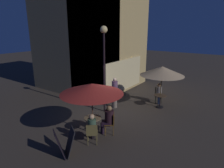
% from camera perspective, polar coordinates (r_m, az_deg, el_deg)
% --- Properties ---
extents(ground_plane, '(60.00, 60.00, 0.00)m').
position_cam_1_polar(ground_plane, '(10.05, -1.72, -9.30)').
color(ground_plane, '#3A3129').
extents(cafe_building, '(6.25, 6.34, 9.66)m').
position_cam_1_polar(cafe_building, '(13.65, -5.71, 18.14)').
color(cafe_building, tan).
rests_on(cafe_building, ground).
extents(street_lamp_near_corner, '(0.36, 0.36, 4.42)m').
position_cam_1_polar(street_lamp_near_corner, '(9.72, -2.37, 9.61)').
color(street_lamp_near_corner, black).
rests_on(street_lamp_near_corner, ground).
extents(menu_sandwich_board, '(0.86, 0.82, 0.98)m').
position_cam_1_polar(menu_sandwich_board, '(7.15, -13.74, -16.51)').
color(menu_sandwich_board, black).
rests_on(menu_sandwich_board, ground).
extents(cafe_table_0, '(0.71, 0.71, 0.73)m').
position_cam_1_polar(cafe_table_0, '(8.29, -5.66, -11.10)').
color(cafe_table_0, black).
rests_on(cafe_table_0, ground).
extents(cafe_table_1, '(0.68, 0.68, 0.73)m').
position_cam_1_polar(cafe_table_1, '(11.19, 13.93, -4.26)').
color(cafe_table_1, black).
rests_on(cafe_table_1, ground).
extents(patio_umbrella_0, '(2.55, 2.55, 2.20)m').
position_cam_1_polar(patio_umbrella_0, '(7.74, -5.96, -1.39)').
color(patio_umbrella_0, black).
rests_on(patio_umbrella_0, ground).
extents(patio_umbrella_1, '(2.35, 2.35, 2.35)m').
position_cam_1_polar(patio_umbrella_1, '(10.76, 14.50, 3.71)').
color(patio_umbrella_1, black).
rests_on(patio_umbrella_1, ground).
extents(cafe_chair_0, '(0.59, 0.59, 0.86)m').
position_cam_1_polar(cafe_chair_0, '(7.60, -5.89, -13.86)').
color(cafe_chair_0, brown).
rests_on(cafe_chair_0, ground).
extents(cafe_chair_1, '(0.58, 0.58, 0.91)m').
position_cam_1_polar(cafe_chair_1, '(8.24, -0.18, -10.98)').
color(cafe_chair_1, '#543815').
rests_on(cafe_chair_1, ground).
extents(cafe_chair_2, '(0.54, 0.54, 0.88)m').
position_cam_1_polar(cafe_chair_2, '(11.99, 13.49, -2.67)').
color(cafe_chair_2, black).
rests_on(cafe_chair_2, ground).
extents(patron_seated_0, '(0.51, 0.48, 1.21)m').
position_cam_1_polar(patron_seated_0, '(7.65, -5.88, -12.23)').
color(patron_seated_0, black).
rests_on(patron_seated_0, ground).
extents(patron_seated_1, '(0.52, 0.56, 1.26)m').
position_cam_1_polar(patron_seated_1, '(8.17, -1.16, -9.97)').
color(patron_seated_1, black).
rests_on(patron_seated_1, ground).
extents(patron_seated_2, '(0.54, 0.48, 1.20)m').
position_cam_1_polar(patron_seated_2, '(11.82, 13.60, -2.26)').
color(patron_seated_2, '#1B2644').
rests_on(patron_seated_2, ground).
extents(patron_standing_3, '(0.32, 0.32, 1.72)m').
position_cam_1_polar(patron_standing_3, '(10.76, 0.79, -2.57)').
color(patron_standing_3, '#76665A').
rests_on(patron_standing_3, ground).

